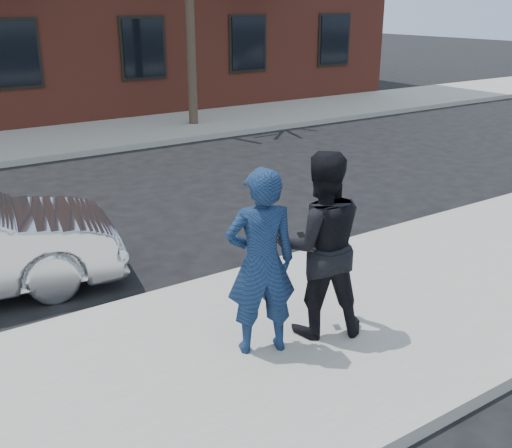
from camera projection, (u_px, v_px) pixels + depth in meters
ground at (300, 332)px, 6.81m from camera, size 100.00×100.00×0.00m
near_sidewalk at (314, 335)px, 6.59m from camera, size 50.00×3.50×0.15m
near_curb at (230, 277)px, 8.00m from camera, size 50.00×0.10×0.15m
far_sidewalk at (36, 143)px, 15.56m from camera, size 50.00×3.50×0.15m
far_curb at (56, 157)px, 14.16m from camera, size 50.00×0.10×0.15m
man_hoodie at (261, 263)px, 5.88m from camera, size 0.83×0.68×1.94m
man_peacoat at (320, 245)px, 6.22m from camera, size 1.21×1.10×2.01m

